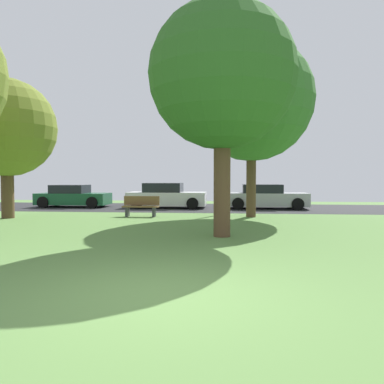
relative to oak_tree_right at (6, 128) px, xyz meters
The scene contains 10 objects.
ground_plane 13.48m from the oak_tree_right, 49.40° to the right, with size 44.00×44.00×0.00m, color #5B8442.
road_strip 11.11m from the oak_tree_right, 36.33° to the left, with size 44.00×6.40×0.01m, color #28282B.
oak_tree_right is the anchor object (origin of this frame).
oak_tree_left 10.52m from the oak_tree_right, ahead, with size 5.34×5.34×7.78m.
maple_tree_far 10.09m from the oak_tree_right, 24.13° to the right, with size 4.30×4.30×6.85m.
parked_car_green 6.87m from the oak_tree_right, 87.28° to the left, with size 4.09×1.96×1.29m.
parked_car_white 8.94m from the oak_tree_right, 45.80° to the left, with size 4.38×2.10×1.41m.
parked_car_silver 13.26m from the oak_tree_right, 27.93° to the left, with size 4.47×1.99×1.34m.
park_bench 6.54m from the oak_tree_right, 11.94° to the left, with size 1.60×0.45×0.90m.
street_lamp_post 9.47m from the oak_tree_right, 14.79° to the left, with size 0.14×0.14×4.50m, color #2D2D33.
Camera 1 is at (0.98, -5.45, 1.75)m, focal length 35.55 mm.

